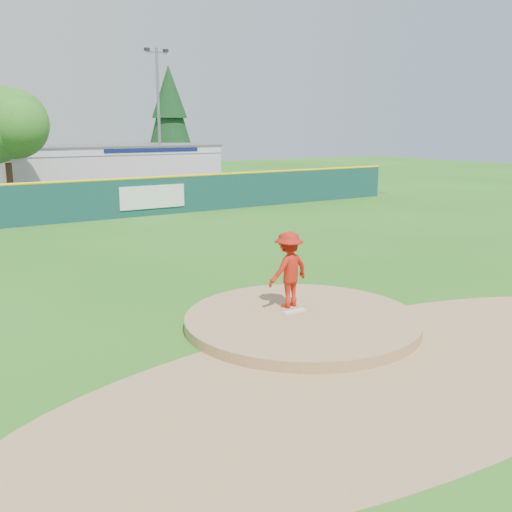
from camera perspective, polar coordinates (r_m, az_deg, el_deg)
ground at (r=13.57m, az=4.59°, el=-6.94°), size 120.00×120.00×0.00m
pitchers_mound at (r=13.57m, az=4.59°, el=-6.94°), size 5.50×5.50×0.50m
pitching_rubber at (r=13.71m, az=3.85°, el=-5.53°), size 0.60×0.15×0.04m
infield_dirt_arc at (r=11.50m, az=13.82°, el=-10.99°), size 15.40×15.40×0.01m
parking_lot at (r=38.22m, az=-20.73°, el=5.08°), size 44.00×16.00×0.02m
pitcher at (r=13.88m, az=3.27°, el=-1.36°), size 1.32×0.91×1.87m
van at (r=36.17m, az=-14.41°, el=6.10°), size 4.83×3.60×1.22m
pool_building_grp at (r=44.43m, az=-14.66°, el=8.59°), size 15.20×8.20×3.31m
outfield_fence at (r=29.40m, az=-17.14°, el=5.40°), size 40.00×0.14×2.07m
deciduous_tree at (r=35.62m, az=-23.81°, el=11.67°), size 5.60×5.60×7.36m
conifer_tree at (r=50.61m, az=-8.63°, el=13.71°), size 4.40×4.40×9.50m
light_pole_right at (r=42.60m, az=-9.71°, el=13.88°), size 1.75×0.25×10.00m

